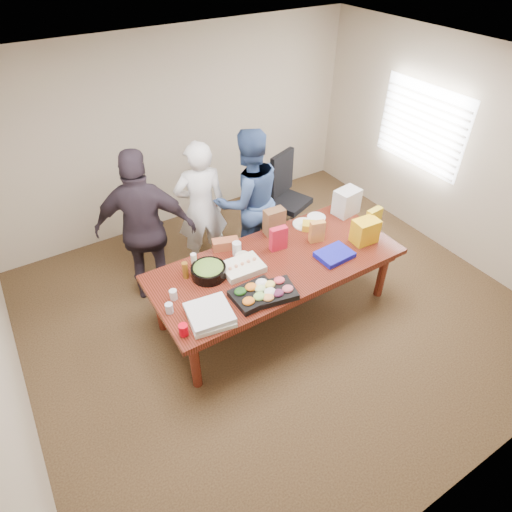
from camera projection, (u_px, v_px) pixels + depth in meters
floor at (275, 311)px, 5.28m from camera, size 5.50×5.00×0.02m
ceiling at (284, 78)px, 3.57m from camera, size 5.50×5.00×0.02m
wall_back at (178, 132)px, 6.08m from camera, size 5.50×0.04×2.70m
wall_front at (500, 402)px, 2.77m from camera, size 5.50×0.04×2.70m
wall_right at (457, 153)px, 5.56m from camera, size 0.04×5.00×2.70m
window_panel at (421, 127)px, 5.85m from camera, size 0.03×1.40×1.10m
window_blinds at (419, 127)px, 5.83m from camera, size 0.04×1.36×1.00m
conference_table at (276, 287)px, 5.04m from camera, size 2.80×1.20×0.75m
office_chair at (289, 199)px, 6.18m from camera, size 0.74×0.74×1.13m
person_center at (201, 208)px, 5.42m from camera, size 0.72×0.55×1.76m
person_right at (249, 200)px, 5.47m from camera, size 0.97×0.78×1.86m
person_left at (146, 229)px, 4.92m from camera, size 1.22×0.95×1.93m
veggie_tray at (255, 295)px, 4.35m from camera, size 0.46×0.36×0.07m
fruit_tray at (274, 292)px, 4.39m from camera, size 0.48×0.41×0.06m
sheet_cake at (242, 267)px, 4.68m from camera, size 0.44×0.34×0.08m
salad_bowl at (209, 272)px, 4.59m from camera, size 0.43×0.43×0.12m
chip_bag_blue at (334, 255)px, 4.86m from camera, size 0.40×0.31×0.06m
chip_bag_red at (278, 239)px, 4.90m from camera, size 0.20×0.10×0.29m
chip_bag_yellow at (373, 220)px, 5.17m from camera, size 0.21×0.10×0.31m
chip_bag_orange at (317, 232)px, 5.03m from camera, size 0.19×0.12×0.27m
mayo_jar at (237, 248)px, 4.87m from camera, size 0.12×0.12×0.16m
mustard_bottle at (273, 227)px, 5.20m from camera, size 0.06×0.06×0.16m
dressing_bottle at (185, 270)px, 4.55m from camera, size 0.07×0.07×0.20m
ranch_bottle at (194, 261)px, 4.66m from camera, size 0.07×0.07×0.19m
banana_bunch at (313, 226)px, 5.27m from camera, size 0.29×0.28×0.08m
bread_loaf at (226, 244)px, 4.96m from camera, size 0.32×0.22×0.12m
kraft_bag at (274, 221)px, 5.14m from camera, size 0.25×0.16×0.32m
red_cup at (183, 330)px, 3.96m from camera, size 0.10×0.10×0.12m
clear_cup_a at (169, 308)px, 4.18m from camera, size 0.10×0.10×0.11m
clear_cup_b at (173, 295)px, 4.33m from camera, size 0.09×0.09×0.11m
pizza_box_lower at (210, 317)px, 4.13m from camera, size 0.47×0.47×0.05m
pizza_box_upper at (209, 313)px, 4.11m from camera, size 0.46×0.46×0.05m
plate_a at (304, 224)px, 5.36m from camera, size 0.36×0.36×0.02m
plate_b at (316, 217)px, 5.48m from camera, size 0.23×0.23×0.01m
dip_bowl_a at (281, 237)px, 5.12m from camera, size 0.15×0.15×0.06m
dip_bowl_b at (243, 257)px, 4.82m from camera, size 0.19×0.19×0.07m
grocery_bag_white at (347, 202)px, 5.47m from camera, size 0.34×0.26×0.33m
grocery_bag_yellow at (365, 231)px, 5.02m from camera, size 0.30×0.22×0.29m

